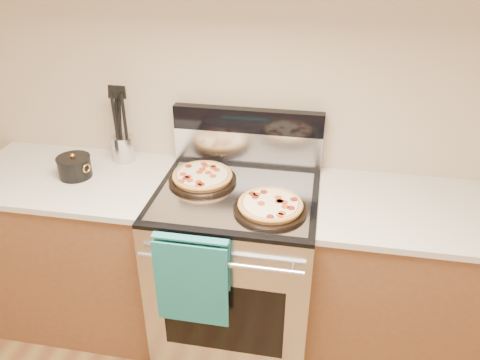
% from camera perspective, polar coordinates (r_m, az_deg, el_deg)
% --- Properties ---
extents(wall_back, '(4.00, 0.00, 4.00)m').
position_cam_1_polar(wall_back, '(2.33, 1.17, 12.00)').
color(wall_back, '#C9AF91').
rests_on(wall_back, ground).
extents(range_body, '(0.76, 0.68, 0.90)m').
position_cam_1_polar(range_body, '(2.46, -0.41, -11.01)').
color(range_body, '#B7B7BC').
rests_on(range_body, ground).
extents(oven_window, '(0.56, 0.01, 0.40)m').
position_cam_1_polar(oven_window, '(2.22, -2.11, -16.51)').
color(oven_window, black).
rests_on(oven_window, range_body).
extents(cooktop, '(0.76, 0.68, 0.02)m').
position_cam_1_polar(cooktop, '(2.19, -0.45, -1.79)').
color(cooktop, black).
rests_on(cooktop, range_body).
extents(backsplash_lower, '(0.76, 0.06, 0.18)m').
position_cam_1_polar(backsplash_lower, '(2.41, 0.93, 3.98)').
color(backsplash_lower, silver).
rests_on(backsplash_lower, cooktop).
extents(backsplash_upper, '(0.76, 0.06, 0.12)m').
position_cam_1_polar(backsplash_upper, '(2.35, 0.96, 7.29)').
color(backsplash_upper, black).
rests_on(backsplash_upper, backsplash_lower).
extents(oven_handle, '(0.70, 0.03, 0.03)m').
position_cam_1_polar(oven_handle, '(1.95, -2.55, -10.15)').
color(oven_handle, silver).
rests_on(oven_handle, range_body).
extents(dish_towel, '(0.32, 0.05, 0.42)m').
position_cam_1_polar(dish_towel, '(2.04, -5.84, -11.88)').
color(dish_towel, '#185479').
rests_on(dish_towel, oven_handle).
extents(foil_sheet, '(0.70, 0.55, 0.01)m').
position_cam_1_polar(foil_sheet, '(2.16, -0.61, -1.89)').
color(foil_sheet, gray).
rests_on(foil_sheet, cooktop).
extents(cabinet_left, '(1.00, 0.62, 0.88)m').
position_cam_1_polar(cabinet_left, '(2.76, -18.75, -8.05)').
color(cabinet_left, brown).
rests_on(cabinet_left, ground).
extents(countertop_left, '(1.02, 0.64, 0.03)m').
position_cam_1_polar(countertop_left, '(2.52, -20.37, 0.25)').
color(countertop_left, beige).
rests_on(countertop_left, cabinet_left).
extents(cabinet_right, '(1.00, 0.62, 0.88)m').
position_cam_1_polar(cabinet_right, '(2.52, 20.32, -12.44)').
color(cabinet_right, brown).
rests_on(cabinet_right, ground).
extents(countertop_right, '(1.02, 0.64, 0.03)m').
position_cam_1_polar(countertop_right, '(2.26, 22.28, -3.69)').
color(countertop_right, beige).
rests_on(countertop_right, cabinet_right).
extents(pepperoni_pizza_back, '(0.39, 0.39, 0.04)m').
position_cam_1_polar(pepperoni_pizza_back, '(2.27, -4.59, 0.36)').
color(pepperoni_pizza_back, '#BB7A39').
rests_on(pepperoni_pizza_back, foil_sheet).
extents(pepperoni_pizza_front, '(0.38, 0.38, 0.04)m').
position_cam_1_polar(pepperoni_pizza_front, '(2.04, 3.71, -3.20)').
color(pepperoni_pizza_front, '#BB7A39').
rests_on(pepperoni_pizza_front, foil_sheet).
extents(utensil_crock, '(0.12, 0.12, 0.14)m').
position_cam_1_polar(utensil_crock, '(2.55, -13.99, 3.75)').
color(utensil_crock, silver).
rests_on(utensil_crock, countertop_left).
extents(saucepan, '(0.20, 0.20, 0.10)m').
position_cam_1_polar(saucepan, '(2.46, -19.50, 1.43)').
color(saucepan, black).
rests_on(saucepan, countertop_left).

